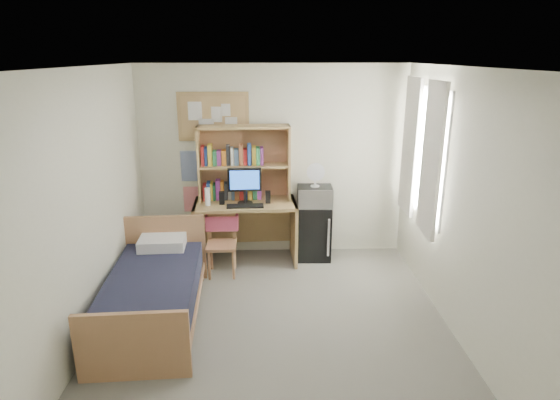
{
  "coord_description": "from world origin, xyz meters",
  "views": [
    {
      "loc": [
        -0.06,
        -4.15,
        2.71
      ],
      "look_at": [
        0.08,
        1.2,
        1.04
      ],
      "focal_mm": 30.0,
      "sensor_mm": 36.0,
      "label": 1
    }
  ],
  "objects_px": {
    "desk_fan": "(315,176)",
    "speaker_right": "(268,197)",
    "bulletin_board": "(213,117)",
    "desk": "(246,232)",
    "desk_chair": "(222,245)",
    "bed": "(153,298)",
    "speaker_left": "(222,198)",
    "mini_fridge": "(314,231)",
    "monitor": "(245,187)",
    "microwave": "(315,196)"
  },
  "relations": [
    {
      "from": "desk",
      "to": "microwave",
      "type": "relative_size",
      "value": 2.96
    },
    {
      "from": "mini_fridge",
      "to": "bed",
      "type": "relative_size",
      "value": 0.41
    },
    {
      "from": "mini_fridge",
      "to": "speaker_right",
      "type": "height_order",
      "value": "speaker_right"
    },
    {
      "from": "mini_fridge",
      "to": "monitor",
      "type": "height_order",
      "value": "monitor"
    },
    {
      "from": "desk_chair",
      "to": "microwave",
      "type": "height_order",
      "value": "microwave"
    },
    {
      "from": "mini_fridge",
      "to": "speaker_left",
      "type": "distance_m",
      "value": 1.35
    },
    {
      "from": "desk_fan",
      "to": "microwave",
      "type": "bearing_deg",
      "value": 0.0
    },
    {
      "from": "bed",
      "to": "desk",
      "type": "bearing_deg",
      "value": 55.33
    },
    {
      "from": "desk_chair",
      "to": "monitor",
      "type": "xyz_separation_m",
      "value": [
        0.29,
        0.35,
        0.66
      ]
    },
    {
      "from": "bulletin_board",
      "to": "microwave",
      "type": "xyz_separation_m",
      "value": [
        1.34,
        -0.26,
        -1.03
      ]
    },
    {
      "from": "speaker_left",
      "to": "desk_fan",
      "type": "height_order",
      "value": "desk_fan"
    },
    {
      "from": "desk_chair",
      "to": "speaker_left",
      "type": "xyz_separation_m",
      "value": [
        -0.01,
        0.33,
        0.52
      ]
    },
    {
      "from": "desk_fan",
      "to": "monitor",
      "type": "bearing_deg",
      "value": -170.27
    },
    {
      "from": "speaker_right",
      "to": "monitor",
      "type": "bearing_deg",
      "value": 180.0
    },
    {
      "from": "desk_fan",
      "to": "desk",
      "type": "bearing_deg",
      "value": -173.95
    },
    {
      "from": "bulletin_board",
      "to": "speaker_right",
      "type": "height_order",
      "value": "bulletin_board"
    },
    {
      "from": "bulletin_board",
      "to": "desk_fan",
      "type": "relative_size",
      "value": 3.21
    },
    {
      "from": "bulletin_board",
      "to": "bed",
      "type": "relative_size",
      "value": 0.5
    },
    {
      "from": "mini_fridge",
      "to": "speaker_left",
      "type": "relative_size",
      "value": 4.56
    },
    {
      "from": "desk_chair",
      "to": "desk_fan",
      "type": "xyz_separation_m",
      "value": [
        1.22,
        0.48,
        0.76
      ]
    },
    {
      "from": "desk",
      "to": "desk_chair",
      "type": "xyz_separation_m",
      "value": [
        -0.29,
        -0.41,
        -0.01
      ]
    },
    {
      "from": "speaker_right",
      "to": "bed",
      "type": "bearing_deg",
      "value": -133.08
    },
    {
      "from": "speaker_left",
      "to": "speaker_right",
      "type": "bearing_deg",
      "value": -0.0
    },
    {
      "from": "desk",
      "to": "speaker_right",
      "type": "bearing_deg",
      "value": -11.31
    },
    {
      "from": "monitor",
      "to": "desk_fan",
      "type": "height_order",
      "value": "desk_fan"
    },
    {
      "from": "desk",
      "to": "microwave",
      "type": "bearing_deg",
      "value": 1.66
    },
    {
      "from": "bed",
      "to": "speaker_right",
      "type": "xyz_separation_m",
      "value": [
        1.21,
        1.44,
        0.66
      ]
    },
    {
      "from": "monitor",
      "to": "microwave",
      "type": "bearing_deg",
      "value": 5.33
    },
    {
      "from": "bed",
      "to": "speaker_right",
      "type": "relative_size",
      "value": 11.45
    },
    {
      "from": "bulletin_board",
      "to": "monitor",
      "type": "height_order",
      "value": "bulletin_board"
    },
    {
      "from": "microwave",
      "to": "mini_fridge",
      "type": "bearing_deg",
      "value": 90.0
    },
    {
      "from": "desk",
      "to": "mini_fridge",
      "type": "height_order",
      "value": "desk"
    },
    {
      "from": "microwave",
      "to": "speaker_right",
      "type": "bearing_deg",
      "value": -167.77
    },
    {
      "from": "monitor",
      "to": "bed",
      "type": "bearing_deg",
      "value": -125.64
    },
    {
      "from": "bulletin_board",
      "to": "bed",
      "type": "bearing_deg",
      "value": -105.34
    },
    {
      "from": "desk",
      "to": "monitor",
      "type": "xyz_separation_m",
      "value": [
        0.0,
        -0.06,
        0.65
      ]
    },
    {
      "from": "bed",
      "to": "speaker_left",
      "type": "bearing_deg",
      "value": 63.31
    },
    {
      "from": "bulletin_board",
      "to": "desk_chair",
      "type": "bearing_deg",
      "value": -80.75
    },
    {
      "from": "bulletin_board",
      "to": "desk",
      "type": "relative_size",
      "value": 0.7
    },
    {
      "from": "desk_chair",
      "to": "speaker_right",
      "type": "bearing_deg",
      "value": 30.15
    },
    {
      "from": "desk_fan",
      "to": "speaker_right",
      "type": "bearing_deg",
      "value": -167.77
    },
    {
      "from": "desk",
      "to": "mini_fridge",
      "type": "relative_size",
      "value": 1.76
    },
    {
      "from": "bed",
      "to": "desk_fan",
      "type": "height_order",
      "value": "desk_fan"
    },
    {
      "from": "desk_fan",
      "to": "desk_chair",
      "type": "bearing_deg",
      "value": -156.98
    },
    {
      "from": "desk",
      "to": "bed",
      "type": "relative_size",
      "value": 0.72
    },
    {
      "from": "desk_fan",
      "to": "mini_fridge",
      "type": "bearing_deg",
      "value": 90.0
    },
    {
      "from": "bed",
      "to": "desk_fan",
      "type": "xyz_separation_m",
      "value": [
        1.84,
        1.56,
        0.91
      ]
    },
    {
      "from": "desk",
      "to": "microwave",
      "type": "xyz_separation_m",
      "value": [
        0.93,
        0.08,
        0.47
      ]
    },
    {
      "from": "bulletin_board",
      "to": "microwave",
      "type": "distance_m",
      "value": 1.71
    },
    {
      "from": "bulletin_board",
      "to": "bed",
      "type": "height_order",
      "value": "bulletin_board"
    }
  ]
}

